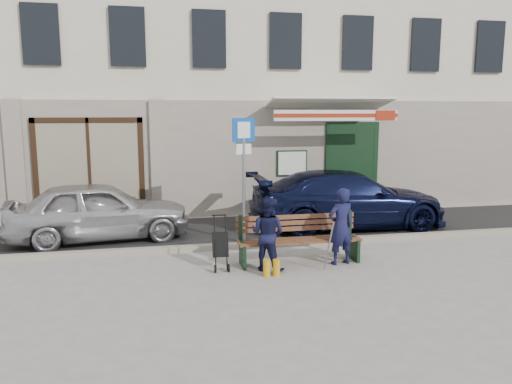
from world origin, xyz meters
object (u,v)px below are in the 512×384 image
object	(u,v)px
car_silver	(99,211)
bench	(297,240)
parking_sign	(244,160)
stroller	(220,246)
woman	(268,234)
man	(341,226)
car_navy	(348,199)

from	to	relation	value
car_silver	bench	bearing A→B (deg)	-130.98
parking_sign	stroller	world-z (taller)	parking_sign
bench	woman	size ratio (longest dim) A/B	1.74
bench	stroller	xyz separation A→B (m)	(-1.50, -0.09, -0.01)
car_silver	man	distance (m)	5.48
man	woman	xyz separation A→B (m)	(-1.45, -0.07, -0.05)
parking_sign	man	world-z (taller)	parking_sign
car_navy	man	world-z (taller)	man
car_silver	parking_sign	size ratio (longest dim) A/B	1.45
bench	stroller	size ratio (longest dim) A/B	2.37
car_silver	stroller	xyz separation A→B (m)	(2.42, -2.64, -0.24)
stroller	woman	bearing A→B (deg)	-11.34
car_silver	woman	world-z (taller)	woman
car_navy	man	xyz separation A→B (m)	(-1.29, -2.89, 0.02)
car_silver	woman	size ratio (longest dim) A/B	2.91
bench	man	size ratio (longest dim) A/B	1.62
parking_sign	car_silver	bearing A→B (deg)	151.42
parking_sign	woman	world-z (taller)	parking_sign
car_silver	stroller	distance (m)	3.59
car_navy	bench	bearing A→B (deg)	142.32
car_silver	bench	size ratio (longest dim) A/B	1.67
stroller	parking_sign	bearing A→B (deg)	68.80
parking_sign	man	xyz separation A→B (m)	(1.55, -1.86, -1.12)
stroller	man	bearing A→B (deg)	-1.08
bench	woman	world-z (taller)	woman
parking_sign	stroller	distance (m)	2.35
woman	man	bearing A→B (deg)	-137.88
woman	stroller	xyz separation A→B (m)	(-0.85, 0.21, -0.24)
car_navy	man	distance (m)	3.17
bench	man	bearing A→B (deg)	-15.96
car_navy	stroller	size ratio (longest dim) A/B	4.91
car_navy	stroller	world-z (taller)	car_navy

